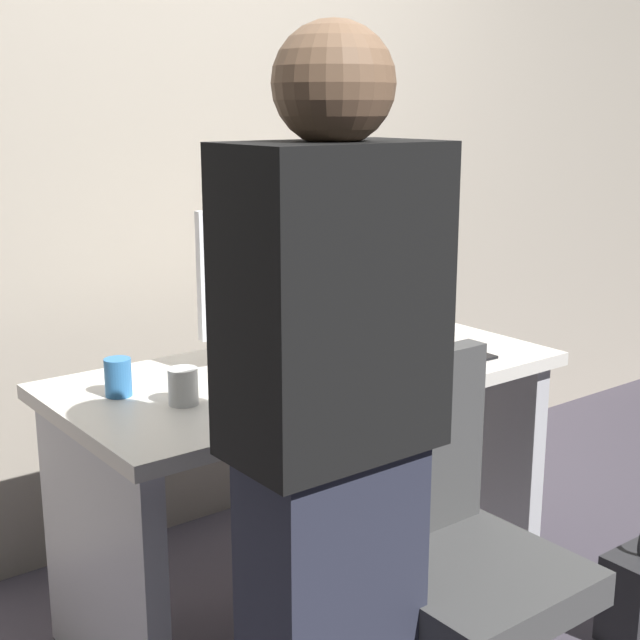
# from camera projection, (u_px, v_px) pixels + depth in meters

# --- Properties ---
(ground_plane) EXTENTS (9.00, 9.00, 0.00)m
(ground_plane) POSITION_uv_depth(u_px,v_px,m) (310.00, 604.00, 2.73)
(ground_plane) COLOR #3D3842
(wall_back) EXTENTS (6.40, 0.10, 3.00)m
(wall_back) POSITION_uv_depth(u_px,v_px,m) (171.00, 103.00, 2.97)
(wall_back) COLOR #9E9384
(wall_back) RESTS_ON ground
(desk) EXTENTS (1.45, 0.71, 0.76)m
(desk) POSITION_uv_depth(u_px,v_px,m) (310.00, 445.00, 2.61)
(desk) COLOR beige
(desk) RESTS_ON ground
(office_chair) EXTENTS (0.52, 0.52, 0.94)m
(office_chair) POSITION_uv_depth(u_px,v_px,m) (452.00, 582.00, 2.04)
(office_chair) COLOR black
(office_chair) RESTS_ON ground
(person_at_desk) EXTENTS (0.40, 0.24, 1.64)m
(person_at_desk) POSITION_uv_depth(u_px,v_px,m) (332.00, 453.00, 1.71)
(person_at_desk) COLOR #262838
(person_at_desk) RESTS_ON ground
(monitor) EXTENTS (0.54, 0.16, 0.46)m
(monitor) POSITION_uv_depth(u_px,v_px,m) (286.00, 275.00, 2.56)
(monitor) COLOR silver
(monitor) RESTS_ON desk
(keyboard) EXTENTS (0.43, 0.14, 0.02)m
(keyboard) POSITION_uv_depth(u_px,v_px,m) (308.00, 377.00, 2.43)
(keyboard) COLOR white
(keyboard) RESTS_ON desk
(mouse) EXTENTS (0.06, 0.10, 0.03)m
(mouse) POSITION_uv_depth(u_px,v_px,m) (380.00, 355.00, 2.61)
(mouse) COLOR white
(mouse) RESTS_ON desk
(cup_near_keyboard) EXTENTS (0.08, 0.08, 0.09)m
(cup_near_keyboard) POSITION_uv_depth(u_px,v_px,m) (183.00, 386.00, 2.23)
(cup_near_keyboard) COLOR silver
(cup_near_keyboard) RESTS_ON desk
(cup_by_monitor) EXTENTS (0.07, 0.07, 0.10)m
(cup_by_monitor) POSITION_uv_depth(u_px,v_px,m) (118.00, 377.00, 2.29)
(cup_by_monitor) COLOR #3372B2
(cup_by_monitor) RESTS_ON desk
(book_stack) EXTENTS (0.21, 0.18, 0.17)m
(book_stack) POSITION_uv_depth(u_px,v_px,m) (410.00, 313.00, 2.88)
(book_stack) COLOR gold
(book_stack) RESTS_ON desk
(cell_phone) EXTENTS (0.07, 0.15, 0.01)m
(cell_phone) POSITION_uv_depth(u_px,v_px,m) (473.00, 354.00, 2.68)
(cell_phone) COLOR black
(cell_phone) RESTS_ON desk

